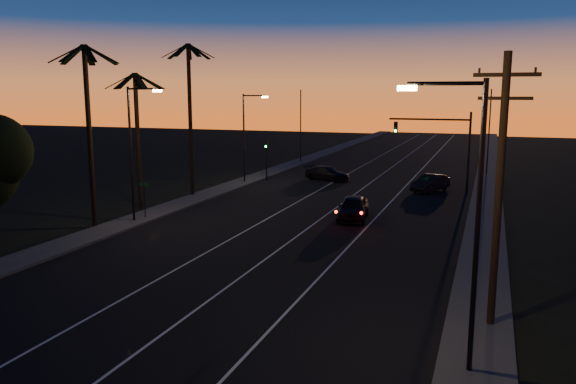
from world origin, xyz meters
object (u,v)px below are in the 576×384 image
at_px(utility_pole, 499,186).
at_px(lead_car, 353,208).
at_px(signal_mast, 442,137).
at_px(cross_car, 327,173).
at_px(right_car, 430,183).

distance_m(utility_pole, lead_car, 18.88).
distance_m(utility_pole, signal_mast, 30.33).
bearing_deg(cross_car, utility_pole, -64.36).
bearing_deg(lead_car, right_car, 73.84).
relative_size(right_car, cross_car, 0.95).
bearing_deg(lead_car, cross_car, 111.73).
xyz_separation_m(utility_pole, signal_mast, (-4.46, 29.99, -0.53)).
bearing_deg(utility_pole, signal_mast, 98.47).
bearing_deg(utility_pole, lead_car, 119.40).
bearing_deg(utility_pole, cross_car, 115.64).
relative_size(lead_car, cross_car, 1.09).
height_order(utility_pole, lead_car, utility_pole).
bearing_deg(right_car, lead_car, -106.16).
distance_m(utility_pole, right_car, 30.02).
bearing_deg(cross_car, lead_car, -68.27).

